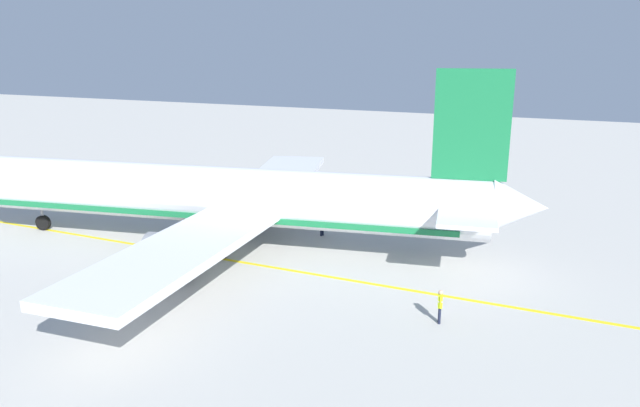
% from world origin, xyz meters
% --- Properties ---
extents(airliner_foreground, '(34.49, 41.54, 11.90)m').
position_xyz_m(airliner_foreground, '(33.74, 22.73, 3.39)').
color(airliner_foreground, silver).
rests_on(airliner_foreground, ground).
extents(crew_marshaller, '(0.58, 0.40, 1.77)m').
position_xyz_m(crew_marshaller, '(38.22, 17.34, 1.05)').
color(crew_marshaller, '#191E33').
rests_on(crew_marshaller, ground).
extents(crew_loader_left, '(0.61, 0.33, 1.77)m').
position_xyz_m(crew_loader_left, '(25.06, 24.10, 1.05)').
color(crew_loader_left, '#191E33').
rests_on(crew_loader_left, ground).
extents(crew_loader_right, '(0.62, 0.32, 1.73)m').
position_xyz_m(crew_loader_right, '(27.98, 6.60, 1.02)').
color(crew_loader_right, '#191E33').
rests_on(crew_loader_right, ground).
extents(apron_guide_line, '(0.30, 60.00, 0.01)m').
position_xyz_m(apron_guide_line, '(31.28, 18.29, 0.01)').
color(apron_guide_line, yellow).
rests_on(apron_guide_line, ground).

